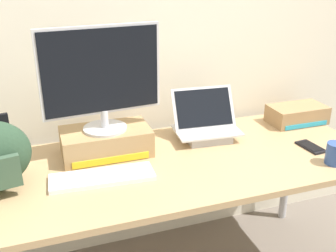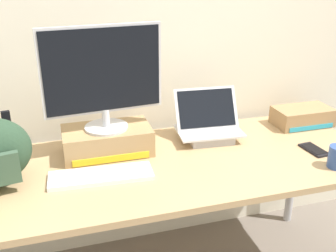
{
  "view_description": "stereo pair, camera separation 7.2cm",
  "coord_description": "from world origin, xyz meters",
  "px_view_note": "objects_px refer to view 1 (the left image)",
  "views": [
    {
      "loc": [
        -0.54,
        -1.55,
        1.61
      ],
      "look_at": [
        0.0,
        0.0,
        0.92
      ],
      "focal_mm": 42.65,
      "sensor_mm": 36.0,
      "label": 1
    },
    {
      "loc": [
        -0.47,
        -1.57,
        1.61
      ],
      "look_at": [
        0.0,
        0.0,
        0.92
      ],
      "focal_mm": 42.65,
      "sensor_mm": 36.0,
      "label": 2
    }
  ],
  "objects_px": {
    "open_laptop": "(206,128)",
    "cell_phone": "(311,147)",
    "external_keyboard": "(102,177)",
    "coffee_mug": "(336,153)",
    "toner_box_yellow": "(106,141)",
    "desktop_monitor": "(102,77)",
    "toner_box_cyan": "(297,114)"
  },
  "relations": [
    {
      "from": "open_laptop",
      "to": "cell_phone",
      "type": "relative_size",
      "value": 2.21
    },
    {
      "from": "external_keyboard",
      "to": "coffee_mug",
      "type": "xyz_separation_m",
      "value": [
        1.04,
        -0.21,
        0.04
      ]
    },
    {
      "from": "external_keyboard",
      "to": "coffee_mug",
      "type": "bearing_deg",
      "value": -7.59
    },
    {
      "from": "toner_box_yellow",
      "to": "cell_phone",
      "type": "relative_size",
      "value": 2.66
    },
    {
      "from": "coffee_mug",
      "to": "cell_phone",
      "type": "relative_size",
      "value": 0.81
    },
    {
      "from": "desktop_monitor",
      "to": "open_laptop",
      "type": "xyz_separation_m",
      "value": [
        0.53,
        0.01,
        -0.33
      ]
    },
    {
      "from": "toner_box_yellow",
      "to": "external_keyboard",
      "type": "xyz_separation_m",
      "value": [
        -0.07,
        -0.24,
        -0.05
      ]
    },
    {
      "from": "open_laptop",
      "to": "toner_box_yellow",
      "type": "bearing_deg",
      "value": -174.06
    },
    {
      "from": "open_laptop",
      "to": "cell_phone",
      "type": "distance_m",
      "value": 0.53
    },
    {
      "from": "external_keyboard",
      "to": "cell_phone",
      "type": "relative_size",
      "value": 2.87
    },
    {
      "from": "cell_phone",
      "to": "open_laptop",
      "type": "bearing_deg",
      "value": 142.33
    },
    {
      "from": "external_keyboard",
      "to": "coffee_mug",
      "type": "distance_m",
      "value": 1.06
    },
    {
      "from": "external_keyboard",
      "to": "toner_box_cyan",
      "type": "relative_size",
      "value": 1.41
    },
    {
      "from": "external_keyboard",
      "to": "desktop_monitor",
      "type": "bearing_deg",
      "value": 78.3
    },
    {
      "from": "external_keyboard",
      "to": "toner_box_cyan",
      "type": "distance_m",
      "value": 1.2
    },
    {
      "from": "toner_box_cyan",
      "to": "cell_phone",
      "type": "bearing_deg",
      "value": -113.56
    },
    {
      "from": "toner_box_yellow",
      "to": "desktop_monitor",
      "type": "bearing_deg",
      "value": -82.94
    },
    {
      "from": "desktop_monitor",
      "to": "external_keyboard",
      "type": "relative_size",
      "value": 1.23
    },
    {
      "from": "toner_box_yellow",
      "to": "toner_box_cyan",
      "type": "distance_m",
      "value": 1.11
    },
    {
      "from": "open_laptop",
      "to": "external_keyboard",
      "type": "height_order",
      "value": "open_laptop"
    },
    {
      "from": "open_laptop",
      "to": "external_keyboard",
      "type": "relative_size",
      "value": 0.77
    },
    {
      "from": "cell_phone",
      "to": "toner_box_cyan",
      "type": "distance_m",
      "value": 0.34
    },
    {
      "from": "open_laptop",
      "to": "toner_box_cyan",
      "type": "height_order",
      "value": "open_laptop"
    },
    {
      "from": "external_keyboard",
      "to": "cell_phone",
      "type": "distance_m",
      "value": 1.04
    },
    {
      "from": "external_keyboard",
      "to": "toner_box_cyan",
      "type": "bearing_deg",
      "value": 16.85
    },
    {
      "from": "toner_box_yellow",
      "to": "desktop_monitor",
      "type": "distance_m",
      "value": 0.32
    },
    {
      "from": "desktop_monitor",
      "to": "toner_box_cyan",
      "type": "bearing_deg",
      "value": -3.24
    },
    {
      "from": "toner_box_yellow",
      "to": "toner_box_cyan",
      "type": "bearing_deg",
      "value": 1.89
    },
    {
      "from": "coffee_mug",
      "to": "cell_phone",
      "type": "distance_m",
      "value": 0.18
    },
    {
      "from": "open_laptop",
      "to": "toner_box_cyan",
      "type": "bearing_deg",
      "value": 6.84
    },
    {
      "from": "cell_phone",
      "to": "toner_box_yellow",
      "type": "bearing_deg",
      "value": 159.36
    },
    {
      "from": "toner_box_yellow",
      "to": "open_laptop",
      "type": "relative_size",
      "value": 1.2
    }
  ]
}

